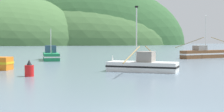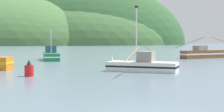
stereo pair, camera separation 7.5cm
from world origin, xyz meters
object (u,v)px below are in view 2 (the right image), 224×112
object	(u,v)px
fishing_boat_brown	(207,53)
fishing_boat_white	(143,65)
fishing_boat_green	(51,55)
channel_buoy	(29,70)

from	to	relation	value
fishing_boat_brown	fishing_boat_white	distance (m)	29.29
fishing_boat_brown	fishing_boat_green	distance (m)	28.62
fishing_boat_brown	channel_buoy	world-z (taller)	fishing_boat_brown
fishing_boat_green	fishing_boat_white	bearing A→B (deg)	20.93
fishing_boat_white	fishing_boat_green	bearing A→B (deg)	-35.66
fishing_boat_green	fishing_boat_brown	bearing A→B (deg)	87.86
fishing_boat_brown	fishing_boat_green	size ratio (longest dim) A/B	1.95
fishing_boat_white	fishing_boat_brown	bearing A→B (deg)	-99.71
fishing_boat_green	channel_buoy	size ratio (longest dim) A/B	5.52
fishing_boat_brown	fishing_boat_white	world-z (taller)	fishing_boat_brown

